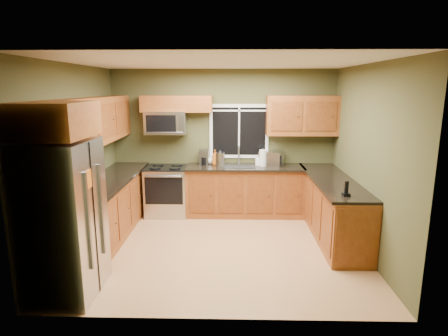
{
  "coord_description": "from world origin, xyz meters",
  "views": [
    {
      "loc": [
        0.19,
        -5.28,
        2.37
      ],
      "look_at": [
        0.05,
        0.35,
        1.15
      ],
      "focal_mm": 30.0,
      "sensor_mm": 36.0,
      "label": 1
    }
  ],
  "objects_px": {
    "kettle": "(220,158)",
    "soap_bottle_a": "(215,157)",
    "soap_bottle_b": "(258,160)",
    "cordless_phone": "(346,191)",
    "microwave": "(166,123)",
    "toaster_oven": "(271,158)",
    "refrigerator": "(63,219)",
    "coffee_maker": "(204,158)",
    "paper_towel_roll": "(263,158)",
    "soap_bottle_c": "(210,159)",
    "range": "(167,190)"
  },
  "relations": [
    {
      "from": "coffee_maker",
      "to": "soap_bottle_a",
      "type": "height_order",
      "value": "soap_bottle_a"
    },
    {
      "from": "microwave",
      "to": "range",
      "type": "bearing_deg",
      "value": -89.98
    },
    {
      "from": "soap_bottle_a",
      "to": "soap_bottle_c",
      "type": "bearing_deg",
      "value": 135.0
    },
    {
      "from": "soap_bottle_b",
      "to": "coffee_maker",
      "type": "bearing_deg",
      "value": 175.75
    },
    {
      "from": "microwave",
      "to": "cordless_phone",
      "type": "bearing_deg",
      "value": -36.14
    },
    {
      "from": "soap_bottle_a",
      "to": "soap_bottle_b",
      "type": "xyz_separation_m",
      "value": [
        0.8,
        -0.04,
        -0.05
      ]
    },
    {
      "from": "refrigerator",
      "to": "coffee_maker",
      "type": "relative_size",
      "value": 6.49
    },
    {
      "from": "kettle",
      "to": "soap_bottle_b",
      "type": "bearing_deg",
      "value": 1.44
    },
    {
      "from": "soap_bottle_b",
      "to": "soap_bottle_c",
      "type": "bearing_deg",
      "value": 171.46
    },
    {
      "from": "refrigerator",
      "to": "kettle",
      "type": "distance_m",
      "value": 3.32
    },
    {
      "from": "paper_towel_roll",
      "to": "cordless_phone",
      "type": "bearing_deg",
      "value": -63.29
    },
    {
      "from": "soap_bottle_c",
      "to": "cordless_phone",
      "type": "distance_m",
      "value": 2.88
    },
    {
      "from": "kettle",
      "to": "paper_towel_roll",
      "type": "bearing_deg",
      "value": -1.85
    },
    {
      "from": "microwave",
      "to": "cordless_phone",
      "type": "xyz_separation_m",
      "value": [
        2.76,
        -2.02,
        -0.73
      ]
    },
    {
      "from": "kettle",
      "to": "soap_bottle_a",
      "type": "relative_size",
      "value": 1.06
    },
    {
      "from": "paper_towel_roll",
      "to": "microwave",
      "type": "bearing_deg",
      "value": 177.31
    },
    {
      "from": "toaster_oven",
      "to": "coffee_maker",
      "type": "relative_size",
      "value": 1.82
    },
    {
      "from": "soap_bottle_a",
      "to": "cordless_phone",
      "type": "xyz_separation_m",
      "value": [
        1.86,
        -2.01,
        -0.08
      ]
    },
    {
      "from": "paper_towel_roll",
      "to": "soap_bottle_b",
      "type": "xyz_separation_m",
      "value": [
        -0.09,
        0.04,
        -0.06
      ]
    },
    {
      "from": "refrigerator",
      "to": "range",
      "type": "distance_m",
      "value": 2.89
    },
    {
      "from": "microwave",
      "to": "toaster_oven",
      "type": "relative_size",
      "value": 1.5
    },
    {
      "from": "kettle",
      "to": "coffee_maker",
      "type": "bearing_deg",
      "value": 163.23
    },
    {
      "from": "paper_towel_roll",
      "to": "coffee_maker",
      "type": "bearing_deg",
      "value": 173.85
    },
    {
      "from": "coffee_maker",
      "to": "paper_towel_roll",
      "type": "height_order",
      "value": "paper_towel_roll"
    },
    {
      "from": "cordless_phone",
      "to": "toaster_oven",
      "type": "bearing_deg",
      "value": 111.58
    },
    {
      "from": "toaster_oven",
      "to": "soap_bottle_a",
      "type": "relative_size",
      "value": 1.79
    },
    {
      "from": "coffee_maker",
      "to": "kettle",
      "type": "xyz_separation_m",
      "value": [
        0.31,
        -0.09,
        0.01
      ]
    },
    {
      "from": "soap_bottle_b",
      "to": "soap_bottle_c",
      "type": "distance_m",
      "value": 0.91
    },
    {
      "from": "soap_bottle_b",
      "to": "cordless_phone",
      "type": "relative_size",
      "value": 0.91
    },
    {
      "from": "soap_bottle_c",
      "to": "soap_bottle_a",
      "type": "bearing_deg",
      "value": -45.0
    },
    {
      "from": "microwave",
      "to": "toaster_oven",
      "type": "bearing_deg",
      "value": 0.31
    },
    {
      "from": "toaster_oven",
      "to": "kettle",
      "type": "distance_m",
      "value": 0.96
    },
    {
      "from": "range",
      "to": "cordless_phone",
      "type": "bearing_deg",
      "value": -34.26
    },
    {
      "from": "range",
      "to": "toaster_oven",
      "type": "xyz_separation_m",
      "value": [
        1.96,
        0.15,
        0.6
      ]
    },
    {
      "from": "paper_towel_roll",
      "to": "soap_bottle_b",
      "type": "distance_m",
      "value": 0.11
    },
    {
      "from": "soap_bottle_a",
      "to": "microwave",
      "type": "bearing_deg",
      "value": 179.64
    },
    {
      "from": "microwave",
      "to": "soap_bottle_a",
      "type": "distance_m",
      "value": 1.11
    },
    {
      "from": "paper_towel_roll",
      "to": "soap_bottle_a",
      "type": "height_order",
      "value": "paper_towel_roll"
    },
    {
      "from": "refrigerator",
      "to": "soap_bottle_b",
      "type": "distance_m",
      "value": 3.73
    },
    {
      "from": "soap_bottle_b",
      "to": "cordless_phone",
      "type": "distance_m",
      "value": 2.24
    },
    {
      "from": "kettle",
      "to": "soap_bottle_a",
      "type": "xyz_separation_m",
      "value": [
        -0.1,
        0.05,
        0.0
      ]
    },
    {
      "from": "refrigerator",
      "to": "kettle",
      "type": "bearing_deg",
      "value": 59.32
    },
    {
      "from": "microwave",
      "to": "cordless_phone",
      "type": "distance_m",
      "value": 3.49
    },
    {
      "from": "coffee_maker",
      "to": "soap_bottle_a",
      "type": "relative_size",
      "value": 0.98
    },
    {
      "from": "refrigerator",
      "to": "microwave",
      "type": "height_order",
      "value": "microwave"
    },
    {
      "from": "refrigerator",
      "to": "toaster_oven",
      "type": "distance_m",
      "value": 3.94
    },
    {
      "from": "range",
      "to": "refrigerator",
      "type": "bearing_deg",
      "value": -103.97
    },
    {
      "from": "soap_bottle_a",
      "to": "soap_bottle_b",
      "type": "height_order",
      "value": "soap_bottle_a"
    },
    {
      "from": "coffee_maker",
      "to": "soap_bottle_b",
      "type": "height_order",
      "value": "coffee_maker"
    },
    {
      "from": "microwave",
      "to": "kettle",
      "type": "bearing_deg",
      "value": -3.36
    }
  ]
}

